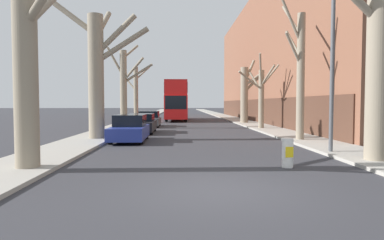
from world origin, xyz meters
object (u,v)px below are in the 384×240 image
(street_tree_right_2, at_px, (261,94))
(parked_car_0, at_px, (130,129))
(lamp_post, at_px, (331,25))
(street_tree_left_0, at_px, (29,39))
(parked_car_2, at_px, (149,119))
(double_decker_bus, at_px, (176,99))
(street_tree_right_3, at_px, (245,93))
(street_tree_right_0, at_px, (379,46))
(traffic_bollard, at_px, (288,153))
(street_tree_right_1, at_px, (299,70))
(street_tree_left_2, at_px, (124,86))
(street_tree_left_1, at_px, (98,69))
(parked_car_1, at_px, (141,124))
(street_tree_left_3, at_px, (136,93))

(street_tree_right_2, xyz_separation_m, parked_car_0, (-9.10, -8.19, -2.09))
(lamp_post, bearing_deg, street_tree_left_0, -163.92)
(parked_car_2, bearing_deg, street_tree_left_0, -95.19)
(street_tree_right_2, height_order, double_decker_bus, street_tree_right_2)
(street_tree_right_3, xyz_separation_m, parked_car_0, (-9.33, -15.97, -2.40))
(street_tree_right_0, bearing_deg, street_tree_right_2, 90.92)
(street_tree_right_2, distance_m, traffic_bollard, 16.36)
(street_tree_right_1, distance_m, double_decker_bus, 24.57)
(street_tree_right_3, bearing_deg, street_tree_right_1, -90.80)
(street_tree_right_1, height_order, parked_car_2, street_tree_right_1)
(street_tree_left_2, xyz_separation_m, street_tree_right_2, (10.93, -1.67, -0.76))
(street_tree_left_0, relative_size, parked_car_2, 1.92)
(parked_car_2, bearing_deg, street_tree_left_2, -133.31)
(double_decker_bus, bearing_deg, street_tree_left_2, -107.06)
(traffic_bollard, bearing_deg, parked_car_2, 107.45)
(street_tree_right_0, distance_m, parked_car_2, 21.44)
(double_decker_bus, xyz_separation_m, parked_car_2, (-2.29, -11.50, -1.95))
(street_tree_right_0, relative_size, double_decker_bus, 0.75)
(street_tree_right_1, xyz_separation_m, double_decker_bus, (-6.81, 23.58, -1.26))
(street_tree_right_1, distance_m, lamp_post, 4.93)
(parked_car_0, bearing_deg, street_tree_left_1, 157.27)
(street_tree_left_1, relative_size, street_tree_right_3, 1.19)
(lamp_post, bearing_deg, traffic_bollard, -132.97)
(street_tree_left_0, relative_size, double_decker_bus, 0.77)
(street_tree_right_1, relative_size, lamp_post, 0.89)
(street_tree_right_2, bearing_deg, parked_car_1, -163.10)
(street_tree_right_2, bearing_deg, street_tree_right_1, -89.94)
(street_tree_left_0, bearing_deg, street_tree_right_2, 56.10)
(lamp_post, bearing_deg, parked_car_0, 150.03)
(lamp_post, bearing_deg, double_decker_bus, 102.71)
(street_tree_right_0, xyz_separation_m, lamp_post, (-0.66, 2.20, 1.20))
(street_tree_left_2, distance_m, double_decker_bus, 14.10)
(street_tree_right_0, relative_size, street_tree_right_1, 1.02)
(double_decker_bus, bearing_deg, traffic_bollard, -82.93)
(parked_car_1, relative_size, parked_car_2, 1.01)
(parked_car_0, bearing_deg, street_tree_right_0, -37.63)
(street_tree_left_2, xyz_separation_m, street_tree_left_3, (-0.11, 8.30, -0.36))
(double_decker_bus, height_order, lamp_post, lamp_post)
(parked_car_1, height_order, parked_car_2, parked_car_2)
(street_tree_left_2, distance_m, street_tree_right_1, 14.91)
(street_tree_left_1, xyz_separation_m, street_tree_left_2, (0.03, 9.08, -0.43))
(street_tree_left_1, xyz_separation_m, street_tree_right_0, (11.21, -7.99, -0.01))
(street_tree_right_1, distance_m, parked_car_2, 15.46)
(street_tree_left_0, bearing_deg, street_tree_left_2, 90.09)
(street_tree_left_3, bearing_deg, street_tree_right_1, -59.06)
(street_tree_left_1, relative_size, street_tree_right_2, 1.33)
(double_decker_bus, relative_size, parked_car_0, 2.73)
(street_tree_left_0, height_order, street_tree_right_1, street_tree_left_0)
(street_tree_left_3, xyz_separation_m, street_tree_right_3, (11.27, -2.19, -0.09))
(street_tree_left_3, distance_m, parked_car_1, 13.13)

